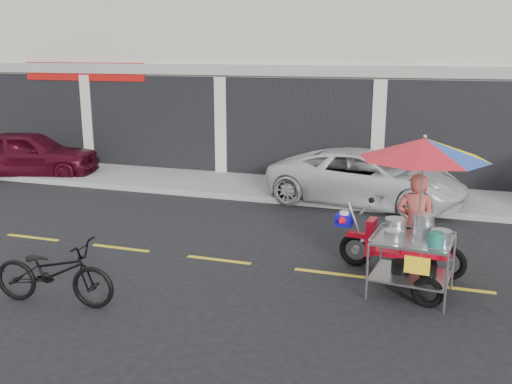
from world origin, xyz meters
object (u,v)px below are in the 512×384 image
(near_bicycle, at_px, (54,272))
(food_vendor_rig, at_px, (418,191))
(maroon_sedan, at_px, (28,154))
(white_pickup, at_px, (367,178))

(near_bicycle, relative_size, food_vendor_rig, 0.76)
(maroon_sedan, distance_m, white_pickup, 9.87)
(near_bicycle, distance_m, food_vendor_rig, 5.57)
(maroon_sedan, xyz_separation_m, white_pickup, (9.87, 0.00, -0.03))
(food_vendor_rig, bearing_deg, maroon_sedan, 163.34)
(white_pickup, bearing_deg, near_bicycle, 161.45)
(near_bicycle, bearing_deg, food_vendor_rig, -70.65)
(maroon_sedan, height_order, white_pickup, maroon_sedan)
(near_bicycle, bearing_deg, maroon_sedan, 35.64)
(white_pickup, distance_m, near_bicycle, 7.97)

